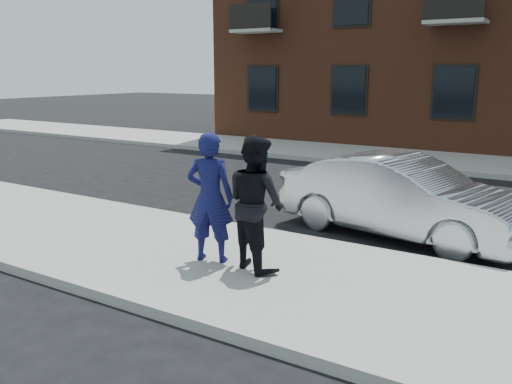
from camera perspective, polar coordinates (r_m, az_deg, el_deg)
The scene contains 8 objects.
ground at distance 8.26m, azimuth -1.69°, elevation -7.98°, with size 100.00×100.00×0.00m, color black.
near_sidewalk at distance 8.04m, azimuth -2.69°, elevation -8.01°, with size 50.00×3.50×0.15m, color gray.
near_curb at distance 9.49m, azimuth 3.52°, elevation -4.75°, with size 50.00×0.10×0.15m, color #999691.
far_sidewalk at distance 18.41m, azimuth 18.13°, elevation 3.15°, with size 50.00×3.50×0.15m, color gray.
far_curb at distance 16.69m, azimuth 16.61°, elevation 2.33°, with size 50.00×0.10×0.15m, color #999691.
silver_sedan at distance 9.92m, azimuth 15.08°, elevation -0.51°, with size 1.54×4.41×1.45m, color #B7BABF.
man_hoodie at distance 7.90m, azimuth -4.85°, elevation -0.57°, with size 0.80×0.65×1.92m.
man_peacoat at distance 7.58m, azimuth -0.02°, elevation -1.14°, with size 1.13×1.03×1.90m.
Camera 1 is at (4.30, -6.43, 2.91)m, focal length 38.00 mm.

